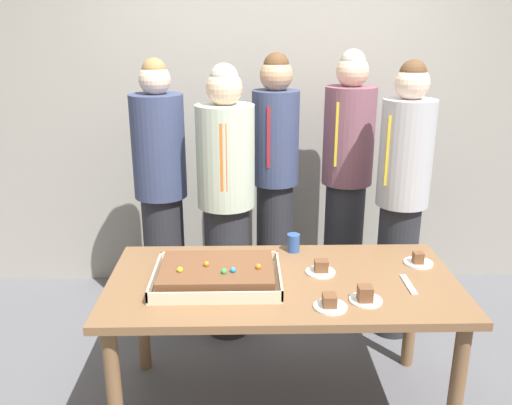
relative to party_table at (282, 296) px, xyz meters
The scene contains 15 objects.
ground_plane 0.65m from the party_table, ahead, with size 12.00×12.00×0.00m, color #5B5B60.
interior_back_panel 1.81m from the party_table, 90.00° to the left, with size 8.00×0.12×3.00m, color #9E998E.
party_table is the anchor object (origin of this frame).
sheet_cake 0.35m from the party_table, behind, with size 0.61×0.45×0.11m.
plated_slice_near_left 0.44m from the party_table, 33.20° to the right, with size 0.15×0.15×0.08m.
plated_slice_near_right 0.24m from the party_table, 18.99° to the left, with size 0.15×0.15×0.07m.
plated_slice_far_left 0.75m from the party_table, 12.63° to the left, with size 0.15×0.15×0.07m.
plated_slice_far_right 0.36m from the party_table, 56.26° to the right, with size 0.15×0.15×0.06m.
drink_cup_nearest 0.38m from the party_table, 76.70° to the left, with size 0.07×0.07×0.10m, color #2D5199.
cake_server_utensil 0.61m from the party_table, ahead, with size 0.03×0.20×0.01m, color silver.
person_serving_front 1.13m from the party_table, 88.95° to the left, with size 0.31×0.31×1.77m.
person_green_shirt_behind 1.19m from the party_table, 128.31° to the left, with size 0.33×0.33×1.75m.
person_striped_tie_right 0.85m from the party_table, 111.61° to the left, with size 0.35×0.35×1.73m.
person_far_right_suit 1.26m from the party_table, 65.44° to the left, with size 0.34×0.34×1.79m.
person_back_corner 1.10m from the party_table, 43.03° to the left, with size 0.32×0.32×1.75m.
Camera 1 is at (-0.18, -2.38, 1.93)m, focal length 37.55 mm.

